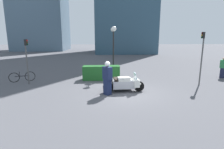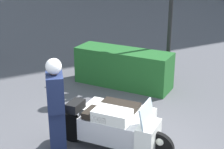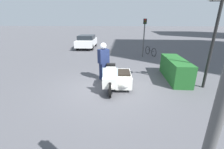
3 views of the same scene
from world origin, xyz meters
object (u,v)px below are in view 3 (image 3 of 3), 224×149
Objects in this scene: officer_rider at (104,61)px; twin_lamp_post at (220,12)px; parked_car_background at (87,41)px; traffic_light_far at (144,32)px; hedge_bush_curbside at (175,69)px; bicycle_parked at (151,51)px; police_motorcycle at (118,78)px; traffic_light_near at (218,108)px.

twin_lamp_post is (0.64, 4.67, 2.20)m from officer_rider.
traffic_light_far is at bearing -126.95° from parked_car_background.
hedge_bush_curbside is 0.68× the size of parked_car_background.
police_motorcycle is at bearing -42.35° from bicycle_parked.
parked_car_background reaches higher than police_motorcycle.
traffic_light_far is at bearing 6.27° from traffic_light_near.
traffic_light_near is 16.24m from parked_car_background.
officer_rider is 1.15× the size of bicycle_parked.
twin_lamp_post is at bearing 17.96° from traffic_light_far.
officer_rider is 0.47× the size of twin_lamp_post.
traffic_light_near reaches higher than bicycle_parked.
twin_lamp_post is at bearing -11.15° from bicycle_parked.
parked_car_background is (-9.90, -7.71, -2.46)m from twin_lamp_post.
twin_lamp_post is 6.40m from traffic_light_far.
traffic_light_far is 1.84× the size of bicycle_parked.
twin_lamp_post reaches higher than traffic_light_far.
police_motorcycle is at bearing -17.66° from traffic_light_far.
traffic_light_far is at bearing -65.79° from bicycle_parked.
police_motorcycle is 0.89× the size of hedge_bush_curbside.
traffic_light_far reaches higher than parked_car_background.
traffic_light_far is 7.02m from parked_car_background.
traffic_light_far is (-11.52, 0.97, -0.27)m from traffic_light_near.
bicycle_parked is at bearing -169.30° from twin_lamp_post.
parked_car_background is at bearing 159.76° from officer_rider.
parked_car_background is at bearing -137.93° from bicycle_parked.
officer_rider reaches higher than police_motorcycle.
traffic_light_near is at bearing -29.88° from bicycle_parked.
bicycle_parked is (-6.11, 3.39, -0.65)m from officer_rider.
traffic_light_near reaches higher than hedge_bush_curbside.
traffic_light_near is (5.57, -3.01, -0.91)m from twin_lamp_post.
twin_lamp_post is at bearing -17.35° from traffic_light_near.
police_motorcycle is 10.92m from parked_car_background.
traffic_light_near is 11.56m from traffic_light_far.
hedge_bush_curbside is at bearing 56.95° from officer_rider.
traffic_light_far reaches higher than police_motorcycle.
officer_rider is 0.46× the size of parked_car_background.
traffic_light_near is at bearing -28.41° from twin_lamp_post.
hedge_bush_curbside reaches higher than bicycle_parked.
bicycle_parked is at bearing 156.43° from police_motorcycle.
twin_lamp_post is (0.99, 1.00, 2.67)m from hedge_bush_curbside.
traffic_light_near reaches higher than traffic_light_far.
traffic_light_near is at bearing -5.82° from traffic_light_far.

